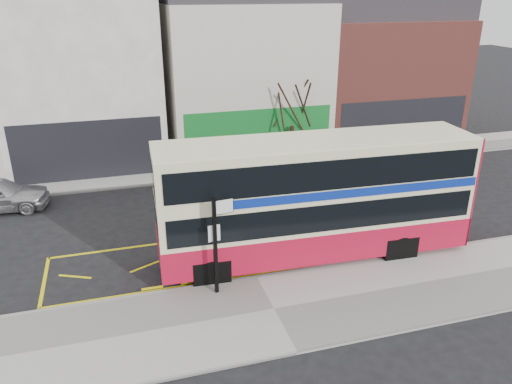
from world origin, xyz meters
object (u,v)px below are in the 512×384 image
object	(u,v)px
car_grey	(221,163)
double_decker_bus	(316,197)
bus_stop_post	(217,237)
car_white	(390,153)
street_tree_right	(293,92)

from	to	relation	value
car_grey	double_decker_bus	bearing A→B (deg)	-160.28
double_decker_bus	car_grey	world-z (taller)	double_decker_bus
bus_stop_post	car_white	xyz separation A→B (m)	(11.94, 9.85, -1.41)
street_tree_right	car_grey	bearing A→B (deg)	-167.96
street_tree_right	car_white	bearing A→B (deg)	-18.21
double_decker_bus	street_tree_right	bearing A→B (deg)	76.97
bus_stop_post	car_white	bearing A→B (deg)	32.90
double_decker_bus	bus_stop_post	size ratio (longest dim) A/B	3.43
car_white	street_tree_right	xyz separation A→B (m)	(-5.22, 1.72, 3.38)
car_white	street_tree_right	world-z (taller)	street_tree_right
double_decker_bus	bus_stop_post	xyz separation A→B (m)	(-3.97, -1.57, -0.25)
car_grey	street_tree_right	xyz separation A→B (m)	(4.24, 0.90, 3.32)
car_white	street_tree_right	size ratio (longest dim) A/B	0.81
double_decker_bus	car_grey	distance (m)	9.36
double_decker_bus	car_grey	size ratio (longest dim) A/B	2.46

